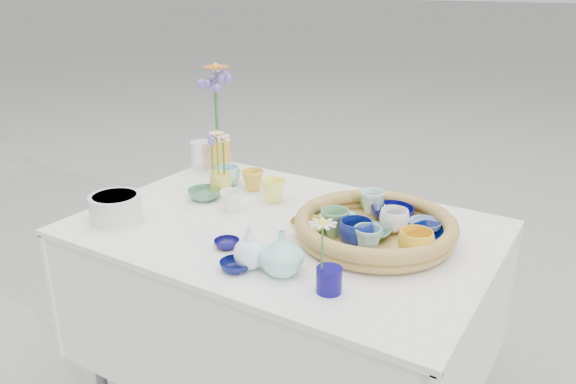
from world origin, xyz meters
The scene contains 32 objects.
wicker_tray centered at (0.28, 0.05, 0.80)m, with size 0.47×0.47×0.08m, color olive, non-canonical shape.
tray_ceramic_0 centered at (0.28, 0.18, 0.80)m, with size 0.13×0.13×0.04m, color #050448.
tray_ceramic_1 centered at (0.43, 0.10, 0.80)m, with size 0.12×0.12×0.03m, color #000A3D.
tray_ceramic_2 centered at (0.43, -0.02, 0.82)m, with size 0.10×0.10×0.08m, color yellow.
tray_ceramic_3 centered at (0.28, 0.03, 0.80)m, with size 0.11×0.11×0.03m, color #427D5D.
tray_ceramic_4 centered at (0.18, -0.01, 0.82)m, with size 0.08×0.08×0.08m, color #5C9660.
tray_ceramic_5 centered at (0.15, 0.06, 0.80)m, with size 0.11×0.11×0.03m, color #79C6A3.
tray_ceramic_6 centered at (0.21, 0.20, 0.82)m, with size 0.08×0.08×0.07m, color silver.
tray_ceramic_7 centered at (0.32, 0.10, 0.82)m, with size 0.09×0.09×0.07m, color white.
tray_ceramic_8 centered at (0.39, 0.15, 0.80)m, with size 0.10×0.10×0.03m, color #95BAF7.
tray_ceramic_9 centered at (0.26, -0.05, 0.82)m, with size 0.10×0.10×0.08m, color navy.
tray_ceramic_10 centered at (0.10, -0.03, 0.80)m, with size 0.11×0.11×0.03m, color #F8E166.
tray_ceramic_11 centered at (0.31, -0.06, 0.82)m, with size 0.08×0.08×0.07m, color #7DB9B7.
tray_ceramic_12 centered at (0.20, 0.21, 0.81)m, with size 0.08×0.08×0.06m, color #47A558.
loose_ceramic_0 centered at (-0.26, 0.21, 0.80)m, with size 0.08×0.08×0.07m, color gold.
loose_ceramic_1 centered at (-0.14, 0.15, 0.81)m, with size 0.09×0.09×0.08m, color #FFFB5C.
loose_ceramic_2 centered at (-0.36, 0.04, 0.78)m, with size 0.12×0.12×0.04m, color #498261.
loose_ceramic_3 centered at (-0.21, 0.01, 0.80)m, with size 0.08×0.08×0.07m, color white.
loose_ceramic_4 centered at (-0.06, -0.22, 0.78)m, with size 0.07×0.07×0.02m, color #0F0C52.
loose_ceramic_5 centered at (-0.37, 0.20, 0.80)m, with size 0.09×0.09×0.07m, color #93E1DC.
loose_ceramic_6 centered at (0.04, -0.31, 0.78)m, with size 0.08×0.08×0.03m, color #0A0F4C.
fluted_bowl centered at (-0.47, -0.25, 0.81)m, with size 0.16×0.16×0.09m, color beige, non-canonical shape.
bud_vase_paleblue centered at (0.07, -0.28, 0.83)m, with size 0.09×0.09×0.13m, color white, non-canonical shape.
bud_vase_seafoam centered at (0.15, -0.26, 0.83)m, with size 0.12×0.12×0.12m, color #9CEAD6.
bud_vase_cobalt centered at (0.30, -0.28, 0.80)m, with size 0.06×0.06×0.06m, color #0D0659.
single_daisy centered at (0.29, -0.29, 0.89)m, with size 0.08×0.08×0.14m, color silver, non-canonical shape.
tall_vase_yellow centered at (-0.47, 0.28, 0.84)m, with size 0.08×0.08×0.15m, color gold.
gerbera centered at (-0.47, 0.28, 1.05)m, with size 0.11×0.11×0.28m, color orange, non-canonical shape.
hydrangea centered at (-0.49, 0.29, 1.02)m, with size 0.08×0.08×0.29m, color #6F56CE, non-canonical shape.
white_pitcher centered at (-0.58, 0.30, 0.82)m, with size 0.12×0.08×0.11m, color silver, non-canonical shape.
daisy_cup centered at (-0.34, 0.11, 0.80)m, with size 0.07×0.07×0.08m, color gold.
daisy_posy centered at (-0.33, 0.10, 0.92)m, with size 0.08×0.08×0.15m, color white, non-canonical shape.
Camera 1 is at (0.85, -1.35, 1.49)m, focal length 35.00 mm.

